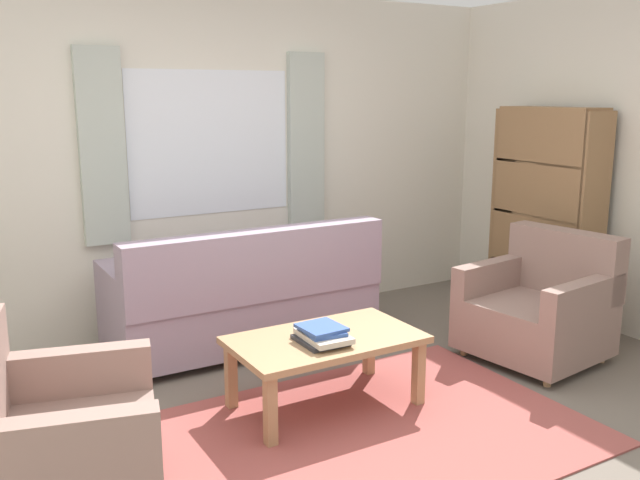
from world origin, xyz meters
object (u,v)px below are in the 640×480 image
coffee_table (325,346)px  armchair_right (540,308)px  bookshelf (544,211)px  couch (245,299)px  book_stack_on_table (322,335)px  armchair_left (47,445)px

coffee_table → armchair_right: bearing=-2.5°
bookshelf → armchair_right: bearing=132.7°
couch → book_stack_on_table: couch is taller
armchair_left → armchair_right: bearing=-71.5°
couch → book_stack_on_table: bearing=87.3°
couch → armchair_right: (1.71, -1.20, -0.01)m
couch → bookshelf: bookshelf is taller
couch → armchair_right: couch is taller
armchair_left → book_stack_on_table: (1.54, 0.27, 0.13)m
couch → book_stack_on_table: (-0.06, -1.19, 0.12)m
armchair_left → coffee_table: armchair_left is taller
armchair_right → bookshelf: bookshelf is taller
book_stack_on_table → bookshelf: 2.55m
coffee_table → couch: bearing=90.2°
book_stack_on_table → armchair_left: bearing=-170.0°
couch → bookshelf: (2.38, -0.58, 0.53)m
armchair_left → coffee_table: size_ratio=0.92×
coffee_table → bookshelf: bookshelf is taller
couch → bookshelf: bearing=166.3°
couch → coffee_table: 1.12m
couch → book_stack_on_table: size_ratio=5.61×
couch → bookshelf: size_ratio=1.10×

